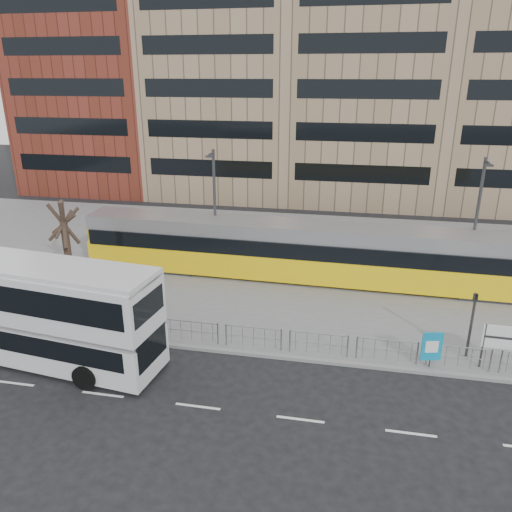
% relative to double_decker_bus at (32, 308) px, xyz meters
% --- Properties ---
extents(ground, '(120.00, 120.00, 0.00)m').
position_rel_double_decker_bus_xyz_m(ground, '(10.06, 2.00, -2.52)').
color(ground, black).
rests_on(ground, ground).
extents(plaza, '(64.00, 24.00, 0.15)m').
position_rel_double_decker_bus_xyz_m(plaza, '(10.06, 14.00, -2.45)').
color(plaza, slate).
rests_on(plaza, ground).
extents(kerb, '(64.00, 0.25, 0.17)m').
position_rel_double_decker_bus_xyz_m(kerb, '(10.06, 2.05, -2.45)').
color(kerb, gray).
rests_on(kerb, ground).
extents(building_row, '(70.40, 18.40, 31.20)m').
position_rel_double_decker_bus_xyz_m(building_row, '(11.61, 36.27, 10.39)').
color(building_row, maroon).
rests_on(building_row, ground).
extents(pedestrian_barrier, '(32.07, 0.07, 1.10)m').
position_rel_double_decker_bus_xyz_m(pedestrian_barrier, '(12.06, 2.50, -1.54)').
color(pedestrian_barrier, gray).
rests_on(pedestrian_barrier, plaza).
extents(road_markings, '(62.00, 0.12, 0.01)m').
position_rel_double_decker_bus_xyz_m(road_markings, '(11.06, -2.00, -2.52)').
color(road_markings, white).
rests_on(road_markings, ground).
extents(double_decker_bus, '(11.90, 4.09, 4.66)m').
position_rel_double_decker_bus_xyz_m(double_decker_bus, '(0.00, 0.00, 0.00)').
color(double_decker_bus, silver).
rests_on(double_decker_bus, ground).
extents(tram, '(29.76, 3.60, 3.50)m').
position_rel_double_decker_bus_xyz_m(tram, '(11.79, 11.25, -0.62)').
color(tram, yellow).
rests_on(tram, plaza).
extents(station_sign, '(1.79, 0.14, 2.06)m').
position_rel_double_decker_bus_xyz_m(station_sign, '(20.15, 2.80, -0.94)').
color(station_sign, '#2D2D30').
rests_on(station_sign, plaza).
extents(ad_panel, '(0.89, 0.26, 1.68)m').
position_rel_double_decker_bus_xyz_m(ad_panel, '(17.21, 2.40, -1.38)').
color(ad_panel, '#2D2D30').
rests_on(ad_panel, plaza).
extents(pedestrian, '(0.60, 0.79, 1.93)m').
position_rel_double_decker_bus_xyz_m(pedestrian, '(13.81, 10.59, -1.41)').
color(pedestrian, black).
rests_on(pedestrian, plaza).
extents(traffic_light_west, '(0.22, 0.24, 3.10)m').
position_rel_double_decker_bus_xyz_m(traffic_light_west, '(-0.81, 2.53, -0.40)').
color(traffic_light_west, '#2D2D30').
rests_on(traffic_light_west, plaza).
extents(traffic_light_east, '(0.21, 0.24, 3.10)m').
position_rel_double_decker_bus_xyz_m(traffic_light_east, '(18.95, 3.62, -0.40)').
color(traffic_light_east, '#2D2D30').
rests_on(traffic_light_east, plaza).
extents(lamp_post_west, '(0.45, 1.04, 7.65)m').
position_rel_double_decker_bus_xyz_m(lamp_post_west, '(4.96, 12.01, 1.82)').
color(lamp_post_west, '#2D2D30').
rests_on(lamp_post_west, plaza).
extents(lamp_post_east, '(0.45, 1.04, 7.66)m').
position_rel_double_decker_bus_xyz_m(lamp_post_east, '(20.49, 11.98, 1.83)').
color(lamp_post_east, '#2D2D30').
rests_on(lamp_post_east, plaza).
extents(bare_tree, '(4.72, 4.72, 7.70)m').
position_rel_double_decker_bus_xyz_m(bare_tree, '(-2.54, 7.11, 3.17)').
color(bare_tree, '#31241B').
rests_on(bare_tree, plaza).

